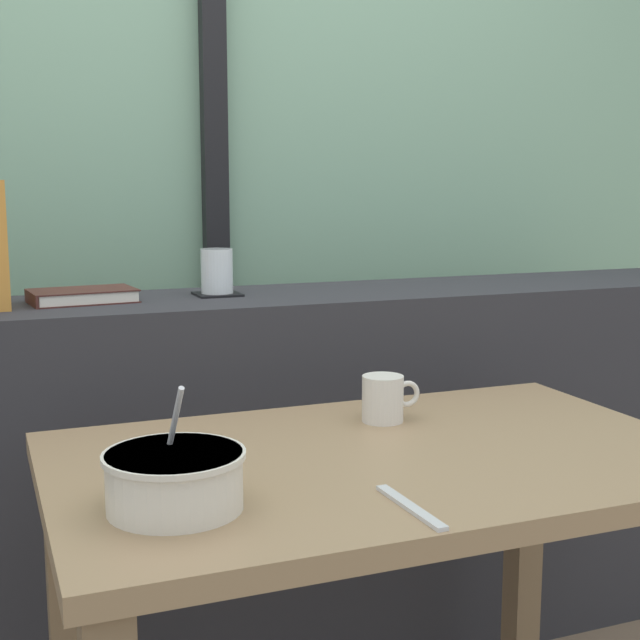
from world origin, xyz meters
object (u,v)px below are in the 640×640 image
Objects in this scene: juice_glass at (217,272)px; soup_bowl at (175,481)px; coaster_square at (217,294)px; closed_book at (82,296)px; breakfast_table at (381,523)px; ceramic_mug at (384,398)px; fork_utensil at (410,507)px.

juice_glass is 0.53× the size of soup_bowl.
closed_book reaches higher than coaster_square.
closed_book is at bearing 119.14° from breakfast_table.
fork_utensil is at bearing -111.02° from ceramic_mug.
soup_bowl is 1.69× the size of ceramic_mug.
ceramic_mug is at bearing 67.10° from fork_utensil.
breakfast_table is 5.54× the size of soup_bowl.
breakfast_table is at bearing -83.19° from juice_glass.
closed_book reaches higher than breakfast_table.
coaster_square is 0.43× the size of closed_book.
soup_bowl is 1.13× the size of fork_utensil.
coaster_square is 0.05m from juice_glass.
ceramic_mug is at bearing -72.25° from juice_glass.
ceramic_mug is (0.47, -0.52, -0.15)m from closed_book.
coaster_square reaches higher than fork_utensil.
coaster_square reaches higher than ceramic_mug.
ceramic_mug is (0.09, 0.17, 0.16)m from breakfast_table.
closed_book is 1.00m from fork_utensil.
fork_utensil is (0.29, -0.12, -0.04)m from soup_bowl.
juice_glass is (-0.08, 0.70, 0.35)m from breakfast_table.
coaster_square is at bearing 1.48° from closed_book.
breakfast_table is 0.28m from fork_utensil.
fork_utensil is at bearing -71.34° from closed_book.
breakfast_table is at bearing 71.44° from fork_utensil.
breakfast_table is at bearing 18.60° from soup_bowl.
fork_utensil reaches higher than breakfast_table.
juice_glass is 0.90× the size of ceramic_mug.
soup_bowl reaches higher than breakfast_table.
ceramic_mug is at bearing 63.32° from breakfast_table.
breakfast_table is 10.60× the size of coaster_square.
coaster_square is (-0.08, 0.70, 0.30)m from breakfast_table.
breakfast_table is 9.38× the size of ceramic_mug.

